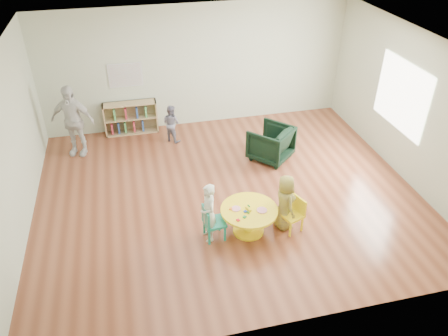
% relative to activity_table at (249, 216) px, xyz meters
% --- Properties ---
extents(room, '(7.10, 7.00, 2.80)m').
position_rel_activity_table_xyz_m(room, '(-0.07, 1.12, 1.57)').
color(room, brown).
rests_on(room, ground).
extents(activity_table, '(0.94, 0.94, 0.51)m').
position_rel_activity_table_xyz_m(activity_table, '(0.00, 0.00, 0.00)').
color(activity_table, yellow).
rests_on(activity_table, ground).
extents(kid_chair_left, '(0.37, 0.37, 0.62)m').
position_rel_activity_table_xyz_m(kid_chair_left, '(-0.63, -0.02, 0.01)').
color(kid_chair_left, '#1A9276').
rests_on(kid_chair_left, ground).
extents(kid_chair_right, '(0.42, 0.42, 0.60)m').
position_rel_activity_table_xyz_m(kid_chair_right, '(0.75, -0.10, -0.00)').
color(kid_chair_right, yellow).
rests_on(kid_chair_right, ground).
extents(bookshelf, '(1.20, 0.30, 0.75)m').
position_rel_activity_table_xyz_m(bookshelf, '(-1.70, 3.98, 0.04)').
color(bookshelf, '#A18759').
rests_on(bookshelf, ground).
extents(alphabet_poster, '(0.74, 0.01, 0.54)m').
position_rel_activity_table_xyz_m(alphabet_poster, '(-1.69, 4.10, 1.03)').
color(alphabet_poster, silver).
rests_on(alphabet_poster, ground).
extents(armchair, '(1.11, 1.11, 0.73)m').
position_rel_activity_table_xyz_m(armchair, '(1.08, 2.13, 0.04)').
color(armchair, black).
rests_on(armchair, ground).
extents(child_left, '(0.30, 0.41, 1.04)m').
position_rel_activity_table_xyz_m(child_left, '(-0.68, -0.00, 0.20)').
color(child_left, white).
rests_on(child_left, ground).
extents(child_right, '(0.38, 0.53, 1.00)m').
position_rel_activity_table_xyz_m(child_right, '(0.61, 0.00, 0.18)').
color(child_right, yellow).
rests_on(child_right, ground).
extents(toddler, '(0.52, 0.52, 0.86)m').
position_rel_activity_table_xyz_m(toddler, '(-0.83, 3.37, 0.10)').
color(toddler, '#18183C').
rests_on(toddler, ground).
extents(adult_caretaker, '(0.98, 0.65, 1.55)m').
position_rel_activity_table_xyz_m(adult_caretaker, '(-2.87, 3.28, 0.45)').
color(adult_caretaker, silver).
rests_on(adult_caretaker, ground).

